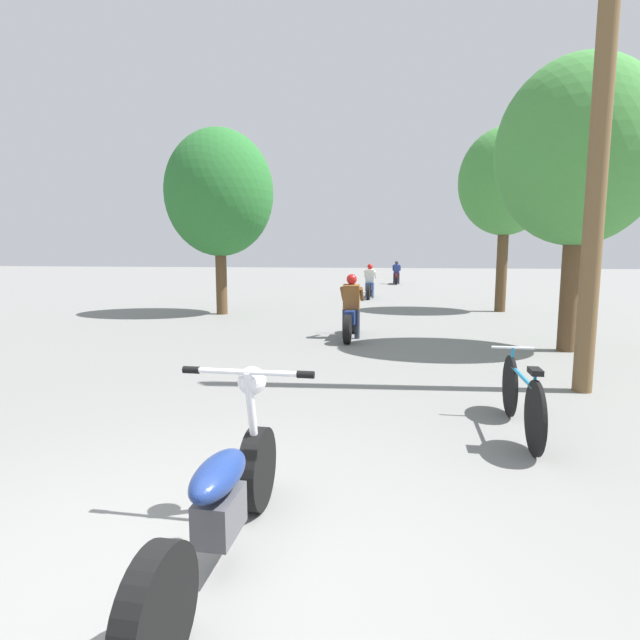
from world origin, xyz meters
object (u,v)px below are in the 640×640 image
Objects in this scene: motorcycle_rider_lead at (351,314)px; bicycle_parked at (521,398)px; utility_pole at (603,91)px; motorcycle_rider_far at (396,275)px; roadside_tree_right_far at (506,182)px; roadside_tree_right_near at (579,153)px; motorcycle_rider_mid at (370,285)px; motorcycle_foreground at (223,499)px; roadside_tree_left at (219,194)px.

motorcycle_rider_lead reaches higher than bicycle_parked.
motorcycle_rider_far is (-2.81, 22.81, -3.20)m from utility_pole.
roadside_tree_right_far is (0.60, 9.22, 0.17)m from utility_pole.
roadside_tree_right_near reaches higher than motorcycle_rider_far.
utility_pole is 3.68× the size of motorcycle_rider_lead.
bicycle_parked is (2.55, -15.00, -0.15)m from motorcycle_rider_mid.
utility_pole reaches higher than roadside_tree_right_near.
bicycle_parked is at bearing 49.53° from motorcycle_foreground.
roadside_tree_right_far is at bearing -43.24° from motorcycle_rider_mid.
roadside_tree_right_near is at bearing -89.63° from roadside_tree_right_far.
motorcycle_rider_mid reaches higher than motorcycle_rider_lead.
roadside_tree_left is at bearing 139.85° from motorcycle_rider_lead.
roadside_tree_left is 2.64× the size of motorcycle_foreground.
motorcycle_rider_mid is 15.22m from bicycle_parked.
utility_pole is at bearing -46.65° from motorcycle_rider_lead.
motorcycle_rider_far reaches higher than motorcycle_rider_lead.
motorcycle_rider_mid is (-0.40, 17.52, 0.12)m from motorcycle_foreground.
motorcycle_rider_lead is (-0.11, 7.86, 0.11)m from motorcycle_foreground.
utility_pole reaches higher than motorcycle_foreground.
utility_pole is 3.38× the size of motorcycle_rider_mid.
motorcycle_rider_mid is (-3.69, 13.26, -3.20)m from utility_pole.
roadside_tree_right_far is 6.79m from motorcycle_rider_mid.
motorcycle_rider_mid reaches higher than motorcycle_rider_far.
motorcycle_rider_far reaches higher than bicycle_parked.
motorcycle_rider_mid reaches higher than motorcycle_foreground.
utility_pole is 1.40× the size of roadside_tree_right_near.
motorcycle_rider_far is at bearing 72.91° from roadside_tree_left.
motorcycle_rider_far is (-3.45, 19.94, -3.00)m from roadside_tree_right_near.
utility_pole is 5.90m from motorcycle_rider_lead.
utility_pole is 14.13m from motorcycle_rider_mid.
roadside_tree_right_far is (-0.04, 6.36, 0.37)m from roadside_tree_right_near.
roadside_tree_left is (-7.62, 7.16, -0.23)m from utility_pole.
roadside_tree_right_far reaches higher than bicycle_parked.
motorcycle_rider_lead is (-3.40, 3.60, -3.20)m from utility_pole.
utility_pole reaches higher than roadside_tree_right_far.
bicycle_parked is (2.26, -5.35, -0.15)m from motorcycle_rider_lead.
utility_pole is at bearing -74.44° from motorcycle_rider_mid.
motorcycle_rider_lead is 9.66m from motorcycle_rider_mid.
roadside_tree_left is (-8.22, -2.06, -0.40)m from roadside_tree_right_far.
roadside_tree_right_far reaches higher than motorcycle_rider_lead.
motorcycle_rider_lead is 5.81m from bicycle_parked.
roadside_tree_right_far is 14.41m from motorcycle_rider_far.
motorcycle_rider_mid is at bearing 57.24° from roadside_tree_left.
utility_pole reaches higher than bicycle_parked.
motorcycle_rider_lead is at bearing -91.77° from motorcycle_rider_far.
bicycle_parked is (-1.14, -1.74, -3.35)m from utility_pole.
roadside_tree_right_near is at bearing 68.84° from bicycle_parked.
motorcycle_foreground is 7.87m from motorcycle_rider_lead.
motorcycle_rider_mid is at bearing 99.66° from bicycle_parked.
motorcycle_foreground is at bearing -88.68° from motorcycle_rider_mid.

